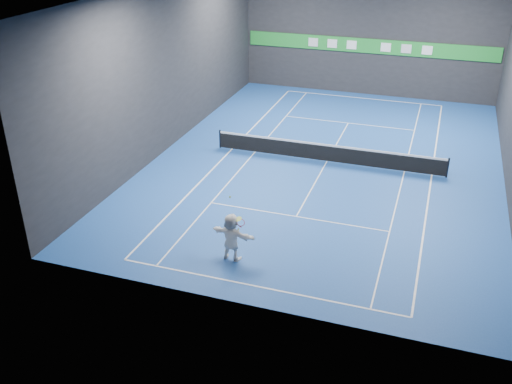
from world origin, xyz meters
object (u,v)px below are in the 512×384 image
(tennis_ball, at_px, (230,197))
(tennis_net, at_px, (327,152))
(tennis_racket, at_px, (240,223))
(player, at_px, (231,237))

(tennis_ball, bearing_deg, tennis_net, 81.26)
(tennis_ball, distance_m, tennis_net, 10.69)
(tennis_racket, bearing_deg, tennis_net, 83.55)
(player, distance_m, tennis_ball, 1.68)
(tennis_ball, xyz_separation_m, tennis_racket, (0.41, -0.05, -1.03))
(tennis_ball, xyz_separation_m, tennis_net, (1.59, 10.36, -2.12))
(tennis_net, bearing_deg, tennis_racket, -96.45)
(tennis_ball, height_order, tennis_racket, tennis_ball)
(player, xyz_separation_m, tennis_net, (1.53, 10.46, -0.45))
(player, xyz_separation_m, tennis_racket, (0.36, 0.05, 0.65))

